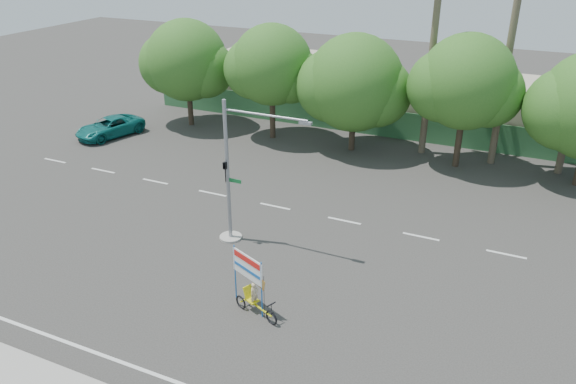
% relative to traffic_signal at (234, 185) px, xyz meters
% --- Properties ---
extents(ground, '(120.00, 120.00, 0.00)m').
position_rel_traffic_signal_xyz_m(ground, '(2.20, -3.98, -2.92)').
color(ground, '#33302D').
rests_on(ground, ground).
extents(fence, '(38.00, 0.08, 2.00)m').
position_rel_traffic_signal_xyz_m(fence, '(2.20, 17.52, -1.92)').
color(fence, '#336B3D').
rests_on(fence, ground).
extents(building_left, '(12.00, 8.00, 4.00)m').
position_rel_traffic_signal_xyz_m(building_left, '(-7.80, 22.02, -0.92)').
color(building_left, '#B9AB93').
rests_on(building_left, ground).
extents(building_right, '(14.00, 8.00, 3.60)m').
position_rel_traffic_signal_xyz_m(building_right, '(10.20, 22.02, -1.12)').
color(building_right, '#B9AB93').
rests_on(building_right, ground).
extents(tree_far_left, '(7.14, 6.00, 7.96)m').
position_rel_traffic_signal_xyz_m(tree_far_left, '(-11.85, 14.02, 1.84)').
color(tree_far_left, '#473828').
rests_on(tree_far_left, ground).
extents(tree_left, '(6.66, 5.60, 8.07)m').
position_rel_traffic_signal_xyz_m(tree_left, '(-4.85, 14.02, 2.14)').
color(tree_left, '#473828').
rests_on(tree_left, ground).
extents(tree_center, '(7.62, 6.40, 7.85)m').
position_rel_traffic_signal_xyz_m(tree_center, '(1.14, 14.02, 1.55)').
color(tree_center, '#473828').
rests_on(tree_center, ground).
extents(tree_right, '(6.90, 5.80, 8.36)m').
position_rel_traffic_signal_xyz_m(tree_right, '(8.15, 14.02, 2.32)').
color(tree_right, '#473828').
rests_on(tree_right, ground).
extents(palm_short, '(3.73, 3.79, 14.45)m').
position_rel_traffic_signal_xyz_m(palm_short, '(5.70, 15.52, 5.94)').
color(palm_short, '#70604C').
rests_on(palm_short, ground).
extents(traffic_signal, '(4.72, 1.10, 7.00)m').
position_rel_traffic_signal_xyz_m(traffic_signal, '(0.00, 0.00, 0.00)').
color(traffic_signal, gray).
rests_on(traffic_signal, ground).
extents(trike_billboard, '(2.41, 1.22, 2.55)m').
position_rel_traffic_signal_xyz_m(trike_billboard, '(3.36, -4.61, -1.89)').
color(trike_billboard, black).
rests_on(trike_billboard, ground).
extents(pickup_truck, '(3.63, 5.44, 1.39)m').
position_rel_traffic_signal_xyz_m(pickup_truck, '(-15.69, 9.33, -2.23)').
color(pickup_truck, '#0E6763').
rests_on(pickup_truck, ground).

